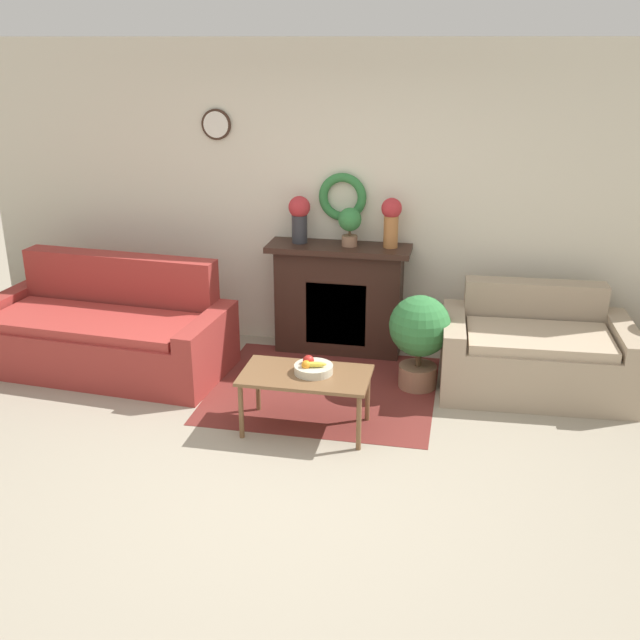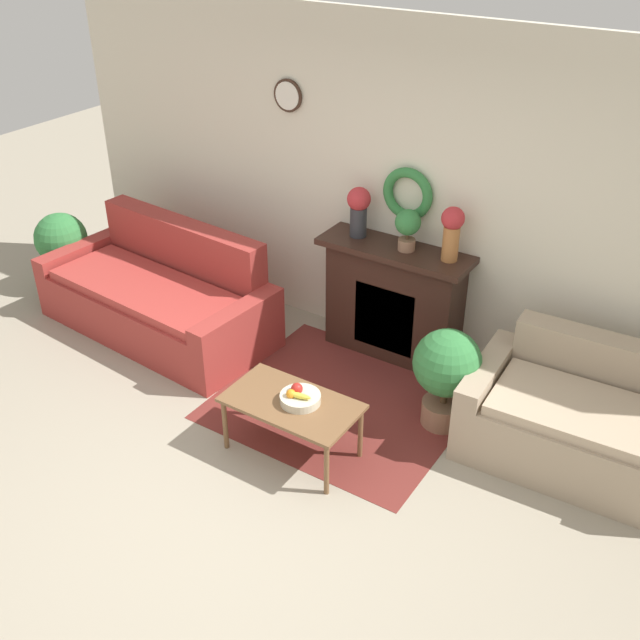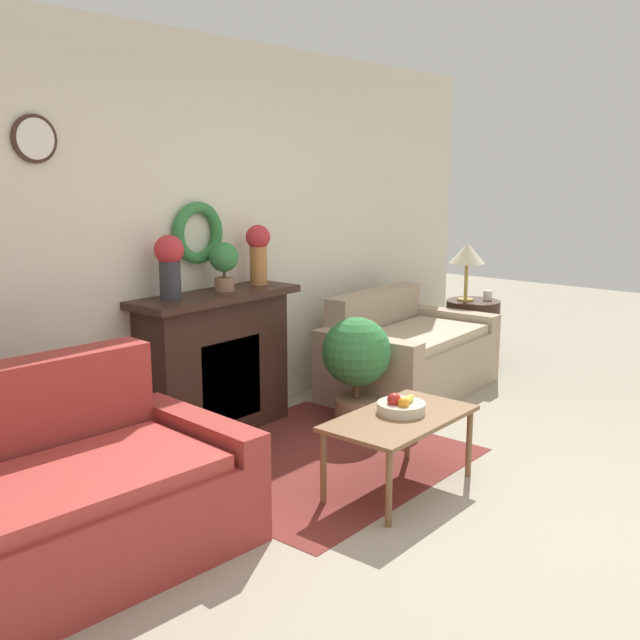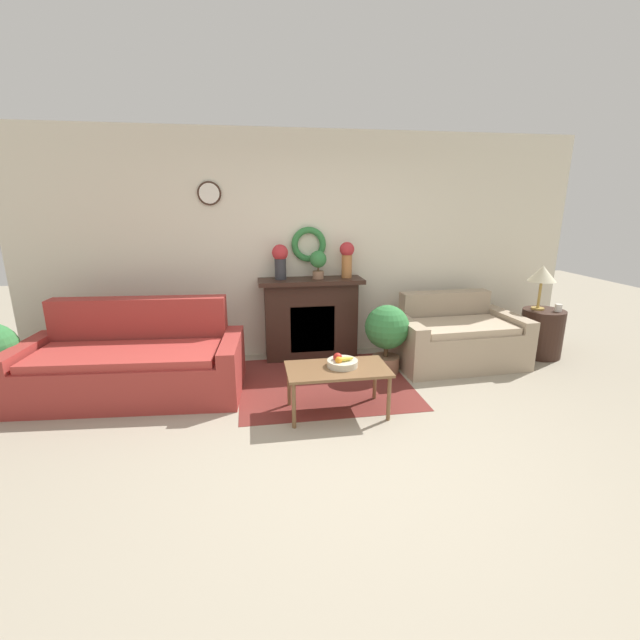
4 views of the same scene
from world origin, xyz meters
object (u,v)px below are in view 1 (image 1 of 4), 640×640
at_px(fireplace, 339,298).
at_px(coffee_table, 306,380).
at_px(vase_on_mantel_left, 299,216).
at_px(loveseat_right, 535,354).
at_px(fruit_bowl, 313,368).
at_px(potted_plant_on_mantel, 350,223).
at_px(couch_left, 105,332).
at_px(potted_plant_floor_by_loveseat, 420,333).
at_px(vase_on_mantel_right, 391,219).

distance_m(fireplace, coffee_table, 1.51).
bearing_deg(coffee_table, vase_on_mantel_left, 104.23).
relative_size(loveseat_right, fruit_bowl, 5.44).
bearing_deg(loveseat_right, coffee_table, -150.63).
bearing_deg(potted_plant_on_mantel, loveseat_right, -15.94).
xyz_separation_m(fruit_bowl, potted_plant_on_mantel, (0.02, 1.47, 0.72)).
height_order(couch_left, potted_plant_floor_by_loveseat, couch_left).
height_order(loveseat_right, vase_on_mantel_right, vase_on_mantel_right).
bearing_deg(loveseat_right, fireplace, 161.86).
relative_size(vase_on_mantel_right, potted_plant_on_mantel, 1.29).
bearing_deg(fireplace, fruit_bowl, -87.18).
height_order(vase_on_mantel_left, potted_plant_floor_by_loveseat, vase_on_mantel_left).
height_order(potted_plant_on_mantel, potted_plant_floor_by_loveseat, potted_plant_on_mantel).
height_order(loveseat_right, potted_plant_floor_by_loveseat, loveseat_right).
xyz_separation_m(coffee_table, fruit_bowl, (0.05, 0.03, 0.09)).
relative_size(loveseat_right, coffee_table, 1.65).
xyz_separation_m(coffee_table, vase_on_mantel_left, (-0.38, 1.51, 0.84)).
xyz_separation_m(fireplace, potted_plant_floor_by_loveseat, (0.77, -0.64, -0.03)).
relative_size(couch_left, loveseat_right, 1.45).
height_order(fireplace, vase_on_mantel_left, vase_on_mantel_left).
height_order(fireplace, potted_plant_floor_by_loveseat, fireplace).
bearing_deg(fruit_bowl, fireplace, 92.82).
bearing_deg(fireplace, couch_left, -158.50).
relative_size(coffee_table, potted_plant_on_mantel, 2.77).
xyz_separation_m(loveseat_right, fruit_bowl, (-1.62, -1.01, 0.18)).
xyz_separation_m(fireplace, potted_plant_on_mantel, (0.09, -0.01, 0.69)).
height_order(fruit_bowl, potted_plant_on_mantel, potted_plant_on_mantel).
bearing_deg(vase_on_mantel_right, fireplace, -179.27).
height_order(fireplace, couch_left, fireplace).
bearing_deg(loveseat_right, potted_plant_floor_by_loveseat, -172.30).
bearing_deg(vase_on_mantel_right, potted_plant_on_mantel, -176.77).
bearing_deg(fireplace, potted_plant_on_mantel, -8.95).
height_order(couch_left, fruit_bowl, couch_left).
xyz_separation_m(vase_on_mantel_right, potted_plant_floor_by_loveseat, (0.32, -0.64, -0.77)).
height_order(coffee_table, potted_plant_floor_by_loveseat, potted_plant_floor_by_loveseat).
bearing_deg(fireplace, vase_on_mantel_left, 179.09).
relative_size(vase_on_mantel_right, potted_plant_floor_by_loveseat, 0.55).
height_order(coffee_table, potted_plant_on_mantel, potted_plant_on_mantel).
distance_m(fruit_bowl, vase_on_mantel_right, 1.71).
height_order(loveseat_right, fruit_bowl, loveseat_right).
relative_size(fireplace, coffee_table, 1.36).
bearing_deg(potted_plant_floor_by_loveseat, potted_plant_on_mantel, 137.43).
distance_m(loveseat_right, coffee_table, 1.96).
bearing_deg(couch_left, fireplace, 25.93).
bearing_deg(couch_left, potted_plant_floor_by_loveseat, 6.88).
relative_size(couch_left, potted_plant_floor_by_loveseat, 2.81).
relative_size(potted_plant_on_mantel, potted_plant_floor_by_loveseat, 0.43).
distance_m(coffee_table, potted_plant_on_mantel, 1.70).
height_order(loveseat_right, vase_on_mantel_left, vase_on_mantel_left).
height_order(couch_left, coffee_table, couch_left).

